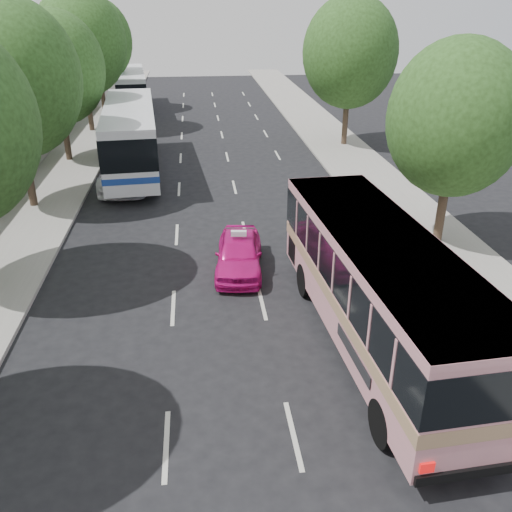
{
  "coord_description": "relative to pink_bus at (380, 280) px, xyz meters",
  "views": [
    {
      "loc": [
        -0.91,
        -11.28,
        9.12
      ],
      "look_at": [
        0.83,
        4.23,
        1.6
      ],
      "focal_mm": 38.0,
      "sensor_mm": 36.0,
      "label": 1
    }
  ],
  "objects": [
    {
      "name": "tour_coach_rear",
      "position": [
        -10.19,
        37.22,
        -0.15
      ],
      "size": [
        3.51,
        11.15,
        3.28
      ],
      "rotation": [
        0.0,
        0.0,
        0.11
      ],
      "color": "white",
      "rests_on": "ground"
    },
    {
      "name": "sidewalk_right",
      "position": [
        4.61,
        18.75,
        -2.06
      ],
      "size": [
        4.0,
        90.0,
        0.12
      ],
      "primitive_type": "cube",
      "color": "#9E998E",
      "rests_on": "ground"
    },
    {
      "name": "tree_right_near",
      "position": [
        4.88,
        6.69,
        3.08
      ],
      "size": [
        5.1,
        5.1,
        7.95
      ],
      "color": "#38281E",
      "rests_on": "ground"
    },
    {
      "name": "pink_bus",
      "position": [
        0.0,
        0.0,
        0.0
      ],
      "size": [
        3.39,
        10.84,
        3.41
      ],
      "rotation": [
        0.0,
        0.0,
        0.06
      ],
      "color": "#CD848D",
      "rests_on": "ground"
    },
    {
      "name": "white_pickup",
      "position": [
        -8.39,
        15.78,
        -1.25
      ],
      "size": [
        2.93,
        6.19,
        1.75
      ],
      "primitive_type": "imported",
      "rotation": [
        0.0,
        0.0,
        -0.08
      ],
      "color": "white",
      "rests_on": "ground"
    },
    {
      "name": "low_wall",
      "position": [
        -14.19,
        18.75,
        -1.22
      ],
      "size": [
        0.3,
        90.0,
        1.5
      ],
      "primitive_type": "cube",
      "color": "#9E998E",
      "rests_on": "sidewalk_left"
    },
    {
      "name": "tree_left_e",
      "position": [
        -12.31,
        28.69,
        4.31
      ],
      "size": [
        6.3,
        6.3,
        9.82
      ],
      "color": "#38281E",
      "rests_on": "ground"
    },
    {
      "name": "taxi_roof_sign",
      "position": [
        -3.44,
        5.15,
        -0.64
      ],
      "size": [
        0.57,
        0.24,
        0.18
      ],
      "primitive_type": "cube",
      "rotation": [
        0.0,
        0.0,
        -0.11
      ],
      "color": "silver",
      "rests_on": "pink_taxi"
    },
    {
      "name": "tree_left_d",
      "position": [
        -12.41,
        20.69,
        3.51
      ],
      "size": [
        5.52,
        5.52,
        8.6
      ],
      "color": "#38281E",
      "rests_on": "ground"
    },
    {
      "name": "tour_coach_front",
      "position": [
        -8.39,
        18.24,
        0.1
      ],
      "size": [
        3.67,
        12.5,
        3.69
      ],
      "rotation": [
        0.0,
        0.0,
        0.08
      ],
      "color": "silver",
      "rests_on": "ground"
    },
    {
      "name": "ground",
      "position": [
        -3.89,
        -1.25,
        -2.12
      ],
      "size": [
        120.0,
        120.0,
        0.0
      ],
      "primitive_type": "plane",
      "color": "black",
      "rests_on": "ground"
    },
    {
      "name": "pink_taxi",
      "position": [
        -3.44,
        5.15,
        -1.43
      ],
      "size": [
        2.08,
        4.24,
        1.39
      ],
      "primitive_type": "imported",
      "rotation": [
        0.0,
        0.0,
        -0.11
      ],
      "color": "#D5127D",
      "rests_on": "ground"
    },
    {
      "name": "sidewalk_left",
      "position": [
        -12.39,
        18.75,
        -2.05
      ],
      "size": [
        4.0,
        90.0,
        0.15
      ],
      "primitive_type": "cube",
      "color": "#9E998E",
      "rests_on": "ground"
    },
    {
      "name": "tree_left_c",
      "position": [
        -12.51,
        12.69,
        4.0
      ],
      "size": [
        6.0,
        6.0,
        9.35
      ],
      "color": "#38281E",
      "rests_on": "ground"
    },
    {
      "name": "tree_right_far",
      "position": [
        5.19,
        22.69,
        4.0
      ],
      "size": [
        6.0,
        6.0,
        9.35
      ],
      "color": "#38281E",
      "rests_on": "ground"
    },
    {
      "name": "tree_left_f",
      "position": [
        -12.51,
        36.69,
        3.88
      ],
      "size": [
        5.88,
        5.88,
        9.16
      ],
      "color": "#38281E",
      "rests_on": "ground"
    }
  ]
}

